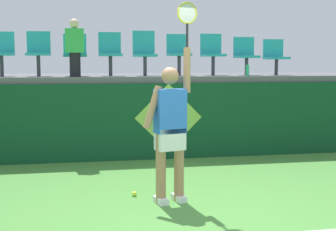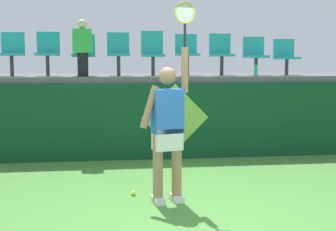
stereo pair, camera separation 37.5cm
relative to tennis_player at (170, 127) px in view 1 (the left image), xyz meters
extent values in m
plane|color=#478438|center=(0.16, -0.59, -0.99)|extent=(40.00, 40.00, 0.00)
cube|color=#0F4223|center=(0.16, 2.81, -0.28)|extent=(13.16, 0.20, 1.42)
cube|color=#56565B|center=(0.16, 4.16, 0.49)|extent=(13.16, 2.81, 0.12)
cube|color=white|center=(-0.13, -0.03, -0.95)|extent=(0.18, 0.28, 0.08)
cube|color=white|center=(0.12, 0.03, -0.95)|extent=(0.18, 0.28, 0.08)
cylinder|color=#A87A56|center=(-0.13, -0.03, -0.54)|extent=(0.13, 0.13, 0.91)
cylinder|color=#A87A56|center=(0.12, 0.03, -0.54)|extent=(0.13, 0.13, 0.91)
cube|color=white|center=(-0.01, 0.00, -0.16)|extent=(0.40, 0.30, 0.28)
cube|color=blue|center=(-0.01, 0.00, 0.20)|extent=(0.42, 0.31, 0.56)
sphere|color=#A87A56|center=(-0.01, 0.00, 0.65)|extent=(0.22, 0.22, 0.22)
cylinder|color=#A87A56|center=(-0.24, -0.06, 0.26)|extent=(0.27, 0.15, 0.55)
cylinder|color=#A87A56|center=(0.23, 0.06, 0.72)|extent=(0.09, 0.09, 0.58)
cylinder|color=black|center=(0.23, 0.06, 1.16)|extent=(0.03, 0.03, 0.30)
torus|color=gold|center=(0.23, 0.06, 1.44)|extent=(0.28, 0.09, 0.28)
ellipsoid|color=silver|center=(0.23, 0.06, 1.44)|extent=(0.24, 0.07, 0.24)
sphere|color=#D1E533|center=(-0.43, 0.36, -0.96)|extent=(0.07, 0.07, 0.07)
cylinder|color=#26B272|center=(2.10, 2.95, 0.66)|extent=(0.07, 0.07, 0.22)
cylinder|color=#38383D|center=(-2.56, 3.38, 0.74)|extent=(0.07, 0.07, 0.39)
cube|color=teal|center=(-2.56, 3.38, 0.96)|extent=(0.44, 0.42, 0.05)
cube|color=teal|center=(-2.56, 3.57, 1.19)|extent=(0.44, 0.04, 0.40)
cylinder|color=#38383D|center=(-1.89, 3.38, 0.75)|extent=(0.07, 0.07, 0.39)
cube|color=teal|center=(-1.89, 3.38, 0.97)|extent=(0.44, 0.42, 0.05)
cube|color=teal|center=(-1.89, 3.57, 1.20)|extent=(0.44, 0.04, 0.41)
cylinder|color=#38383D|center=(-1.21, 3.38, 0.73)|extent=(0.07, 0.07, 0.37)
cube|color=teal|center=(-1.21, 3.38, 0.94)|extent=(0.44, 0.42, 0.05)
cube|color=teal|center=(-1.21, 3.57, 1.17)|extent=(0.44, 0.04, 0.40)
cylinder|color=#38383D|center=(-0.54, 3.38, 0.74)|extent=(0.07, 0.07, 0.38)
cube|color=teal|center=(-0.54, 3.38, 0.96)|extent=(0.44, 0.42, 0.05)
cube|color=teal|center=(-0.54, 3.57, 1.19)|extent=(0.44, 0.04, 0.42)
cylinder|color=#38383D|center=(0.14, 3.38, 0.74)|extent=(0.07, 0.07, 0.37)
cube|color=teal|center=(0.14, 3.38, 0.95)|extent=(0.44, 0.42, 0.05)
cube|color=teal|center=(0.14, 3.57, 1.21)|extent=(0.44, 0.04, 0.47)
cylinder|color=#38383D|center=(0.82, 3.38, 0.75)|extent=(0.07, 0.07, 0.39)
cube|color=teal|center=(0.82, 3.38, 0.97)|extent=(0.44, 0.42, 0.05)
cube|color=teal|center=(0.82, 3.57, 1.19)|extent=(0.44, 0.04, 0.39)
cylinder|color=#38383D|center=(1.53, 3.38, 0.74)|extent=(0.07, 0.07, 0.38)
cube|color=teal|center=(1.53, 3.38, 0.96)|extent=(0.44, 0.42, 0.05)
cube|color=teal|center=(1.53, 3.57, 1.19)|extent=(0.44, 0.04, 0.41)
cylinder|color=#38383D|center=(2.23, 3.38, 0.73)|extent=(0.07, 0.07, 0.35)
cube|color=teal|center=(2.23, 3.38, 0.93)|extent=(0.44, 0.42, 0.05)
cube|color=teal|center=(2.23, 3.57, 1.14)|extent=(0.44, 0.04, 0.38)
cylinder|color=#38383D|center=(2.88, 3.38, 0.71)|extent=(0.07, 0.07, 0.32)
cube|color=teal|center=(2.88, 3.38, 0.90)|extent=(0.44, 0.42, 0.05)
cube|color=teal|center=(2.88, 3.57, 1.11)|extent=(0.44, 0.04, 0.37)
cylinder|color=black|center=(-1.21, 3.06, 0.77)|extent=(0.20, 0.20, 0.44)
cube|color=green|center=(-1.21, 3.06, 1.21)|extent=(0.34, 0.20, 0.44)
sphere|color=beige|center=(-1.21, 3.06, 1.52)|extent=(0.18, 0.18, 0.18)
cube|color=#0F4223|center=(0.48, 2.71, -0.99)|extent=(0.90, 0.01, 0.00)
plane|color=#8CC64C|center=(0.48, 2.70, -0.21)|extent=(1.27, 0.00, 1.27)
camera|label=1|loc=(-1.13, -5.89, 0.82)|focal=50.57mm
camera|label=2|loc=(-0.76, -5.94, 0.82)|focal=50.57mm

